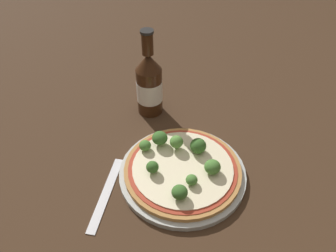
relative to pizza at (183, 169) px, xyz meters
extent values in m
plane|color=#3D2819|center=(0.00, 0.00, -0.02)|extent=(3.00, 3.00, 0.00)
cylinder|color=#B2B7B2|center=(0.00, 0.00, -0.01)|extent=(0.26, 0.26, 0.01)
cylinder|color=#B77F42|center=(0.00, 0.00, 0.00)|extent=(0.24, 0.24, 0.01)
cylinder|color=#A83823|center=(0.00, 0.00, 0.00)|extent=(0.22, 0.22, 0.00)
cylinder|color=beige|center=(0.00, 0.00, 0.01)|extent=(0.21, 0.21, 0.00)
cylinder|color=#6B8E51|center=(0.00, 0.05, 0.01)|extent=(0.01, 0.01, 0.01)
ellipsoid|color=#568E3D|center=(0.00, 0.05, 0.03)|extent=(0.03, 0.03, 0.03)
cylinder|color=#6B8E51|center=(0.05, -0.03, 0.01)|extent=(0.01, 0.01, 0.01)
ellipsoid|color=#477A33|center=(0.05, -0.03, 0.02)|extent=(0.03, 0.03, 0.03)
cylinder|color=#6B8E51|center=(-0.03, -0.07, 0.01)|extent=(0.01, 0.01, 0.01)
ellipsoid|color=#386628|center=(-0.03, -0.07, 0.02)|extent=(0.03, 0.03, 0.02)
cylinder|color=#6B8E51|center=(0.04, 0.03, 0.01)|extent=(0.01, 0.01, 0.01)
ellipsoid|color=#386628|center=(0.04, 0.03, 0.02)|extent=(0.03, 0.03, 0.03)
cylinder|color=#6B8E51|center=(-0.03, 0.07, 0.01)|extent=(0.01, 0.01, 0.01)
ellipsoid|color=#386628|center=(-0.03, 0.07, 0.03)|extent=(0.03, 0.03, 0.03)
cylinder|color=#6B8E51|center=(0.01, -0.04, 0.01)|extent=(0.01, 0.01, 0.01)
ellipsoid|color=#477A33|center=(0.01, -0.04, 0.02)|extent=(0.02, 0.02, 0.02)
cylinder|color=#6B8E51|center=(-0.07, 0.07, 0.01)|extent=(0.01, 0.01, 0.01)
ellipsoid|color=#477A33|center=(-0.07, 0.07, 0.02)|extent=(0.03, 0.03, 0.02)
cylinder|color=#6B8E51|center=(-0.06, 0.00, 0.01)|extent=(0.01, 0.01, 0.01)
ellipsoid|color=#386628|center=(-0.06, 0.00, 0.02)|extent=(0.03, 0.03, 0.02)
cylinder|color=#381E0F|center=(-0.03, 0.23, 0.04)|extent=(0.06, 0.06, 0.12)
cylinder|color=silver|center=(-0.03, 0.23, 0.04)|extent=(0.06, 0.06, 0.06)
cone|color=#381E0F|center=(-0.03, 0.23, 0.12)|extent=(0.06, 0.06, 0.04)
cylinder|color=#381E0F|center=(-0.03, 0.23, 0.17)|extent=(0.03, 0.03, 0.05)
cylinder|color=black|center=(-0.03, 0.23, 0.20)|extent=(0.03, 0.03, 0.01)
cube|color=silver|center=(-0.16, -0.01, -0.02)|extent=(0.09, 0.17, 0.00)
camera|label=1|loc=(-0.13, -0.42, 0.52)|focal=35.00mm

